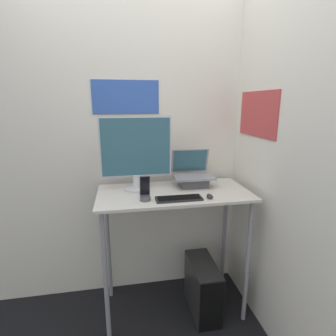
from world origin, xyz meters
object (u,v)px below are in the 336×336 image
(mouse, at_px, (210,196))
(cell_phone, at_px, (145,193))
(keyboard, at_px, (179,198))
(monitor, at_px, (136,154))
(laptop, at_px, (193,176))
(computer_tower, at_px, (203,287))

(mouse, height_order, cell_phone, cell_phone)
(keyboard, bearing_deg, monitor, 135.99)
(laptop, relative_size, monitor, 0.55)
(cell_phone, height_order, computer_tower, cell_phone)
(mouse, bearing_deg, computer_tower, 85.14)
(keyboard, relative_size, cell_phone, 1.85)
(laptop, xyz_separation_m, monitor, (-0.43, -0.03, 0.19))
(computer_tower, bearing_deg, laptop, 103.96)
(mouse, xyz_separation_m, computer_tower, (0.01, 0.10, -0.80))
(keyboard, bearing_deg, mouse, -3.90)
(cell_phone, bearing_deg, laptop, 32.08)
(laptop, distance_m, cell_phone, 0.47)
(keyboard, distance_m, computer_tower, 0.82)
(keyboard, bearing_deg, laptop, 58.44)
(laptop, bearing_deg, computer_tower, -76.04)
(laptop, relative_size, keyboard, 0.96)
(cell_phone, xyz_separation_m, computer_tower, (0.44, 0.06, -0.83))
(laptop, relative_size, cell_phone, 1.77)
(laptop, distance_m, computer_tower, 0.88)
(keyboard, height_order, mouse, mouse)
(laptop, xyz_separation_m, keyboard, (-0.17, -0.28, -0.07))
(keyboard, relative_size, computer_tower, 0.71)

